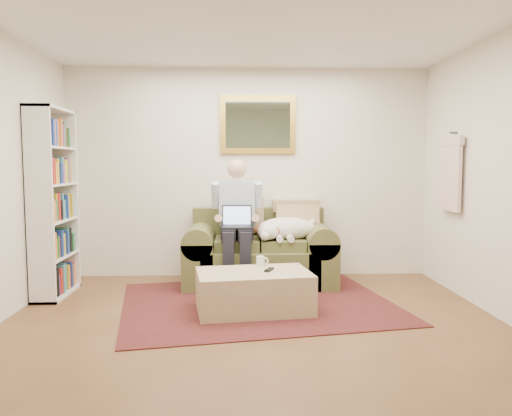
{
  "coord_description": "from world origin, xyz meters",
  "views": [
    {
      "loc": [
        -0.13,
        -3.77,
        1.41
      ],
      "look_at": [
        0.06,
        1.45,
        0.95
      ],
      "focal_mm": 35.0,
      "sensor_mm": 36.0,
      "label": 1
    }
  ],
  "objects": [
    {
      "name": "rug",
      "position": [
        0.06,
        1.19,
        0.01
      ],
      "size": [
        3.0,
        2.57,
        0.01
      ],
      "primitive_type": "cube",
      "rotation": [
        0.0,
        0.0,
        0.18
      ],
      "color": "#341715",
      "rests_on": "room_shell"
    },
    {
      "name": "wall_mirror",
      "position": [
        0.12,
        2.47,
        1.9
      ],
      "size": [
        0.94,
        0.04,
        0.72
      ],
      "color": "gold",
      "rests_on": "room_shell"
    },
    {
      "name": "bookshelf",
      "position": [
        -2.1,
        1.6,
        1.0
      ],
      "size": [
        0.28,
        0.8,
        2.0
      ],
      "primitive_type": null,
      "color": "white",
      "rests_on": "room_shell"
    },
    {
      "name": "room_shell",
      "position": [
        0.0,
        0.35,
        1.3
      ],
      "size": [
        4.51,
        5.0,
        2.61
      ],
      "color": "brown",
      "rests_on": "ground"
    },
    {
      "name": "sleeping_dog",
      "position": [
        0.43,
        1.94,
        0.67
      ],
      "size": [
        0.72,
        0.45,
        0.27
      ],
      "primitive_type": null,
      "color": "white",
      "rests_on": "sofa"
    },
    {
      "name": "ottoman",
      "position": [
        0.02,
        0.91,
        0.19
      ],
      "size": [
        1.15,
        0.82,
        0.39
      ],
      "primitive_type": "cube",
      "rotation": [
        0.0,
        0.0,
        0.14
      ],
      "color": "tan",
      "rests_on": "room_shell"
    },
    {
      "name": "hanging_shirt",
      "position": [
        2.19,
        1.6,
        1.35
      ],
      "size": [
        0.06,
        0.52,
        0.9
      ],
      "primitive_type": null,
      "color": "beige",
      "rests_on": "room_shell"
    },
    {
      "name": "laptop",
      "position": [
        -0.14,
        1.8,
        0.77
      ],
      "size": [
        0.34,
        0.27,
        0.25
      ],
      "color": "black",
      "rests_on": "seated_man"
    },
    {
      "name": "coffee_mug",
      "position": [
        0.09,
        1.17,
        0.44
      ],
      "size": [
        0.08,
        0.08,
        0.1
      ],
      "primitive_type": "cylinder",
      "color": "white",
      "rests_on": "ottoman"
    },
    {
      "name": "sofa",
      "position": [
        0.12,
        2.03,
        0.3
      ],
      "size": [
        1.74,
        0.89,
        1.05
      ],
      "color": "#52572E",
      "rests_on": "room_shell"
    },
    {
      "name": "tv_remote",
      "position": [
        0.17,
        0.94,
        0.4
      ],
      "size": [
        0.11,
        0.16,
        0.02
      ],
      "primitive_type": "cube",
      "rotation": [
        0.0,
        0.0,
        -0.41
      ],
      "color": "black",
      "rests_on": "ottoman"
    },
    {
      "name": "seated_man",
      "position": [
        -0.14,
        1.87,
        0.73
      ],
      "size": [
        0.57,
        0.82,
        1.47
      ],
      "primitive_type": null,
      "color": "#8CAAD8",
      "rests_on": "sofa"
    }
  ]
}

